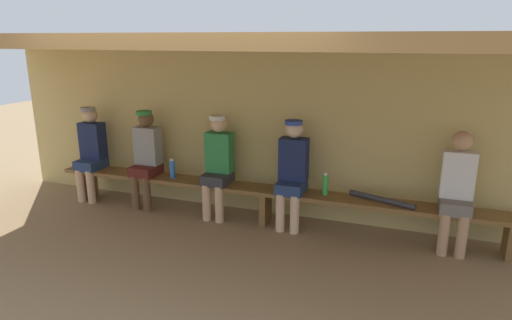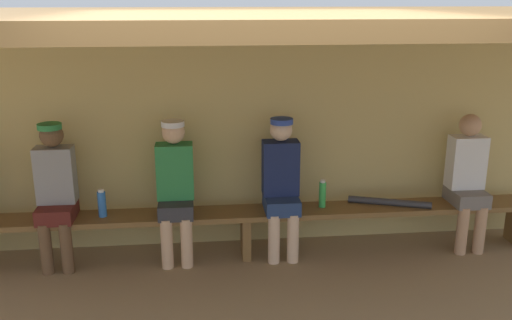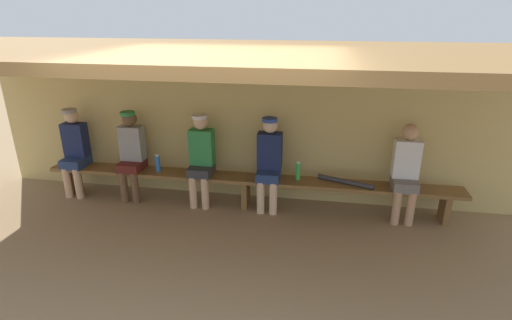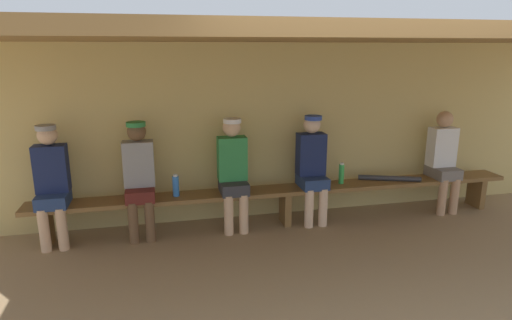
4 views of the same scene
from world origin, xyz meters
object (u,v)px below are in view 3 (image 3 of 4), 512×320
at_px(player_in_white, 131,151).
at_px(player_with_sunglasses, 75,148).
at_px(bench, 246,182).
at_px(water_bottle_green, 158,163).
at_px(player_in_blue, 201,156).
at_px(water_bottle_orange, 298,171).
at_px(baseball_bat, 345,182).
at_px(player_shirtless_tan, 269,160).
at_px(player_in_red, 406,169).

distance_m(player_in_white, player_with_sunglasses, 0.92).
xyz_separation_m(bench, water_bottle_green, (-1.33, 0.00, 0.20)).
distance_m(bench, player_in_blue, 0.74).
distance_m(water_bottle_orange, water_bottle_green, 2.07).
height_order(player_in_blue, baseball_bat, player_in_blue).
height_order(bench, player_shirtless_tan, player_shirtless_tan).
xyz_separation_m(water_bottle_green, baseball_bat, (2.73, -0.00, -0.09)).
xyz_separation_m(player_shirtless_tan, water_bottle_orange, (0.41, 0.03, -0.16)).
bearing_deg(baseball_bat, player_in_blue, -160.23).
distance_m(player_shirtless_tan, water_bottle_orange, 0.44).
distance_m(player_in_white, player_shirtless_tan, 2.07).
bearing_deg(player_in_blue, water_bottle_orange, 1.07).
relative_size(player_with_sunglasses, player_in_blue, 1.00).
height_order(bench, player_with_sunglasses, player_with_sunglasses).
relative_size(player_in_white, water_bottle_green, 5.12).
relative_size(bench, player_in_red, 4.49).
bearing_deg(water_bottle_green, player_in_red, -0.01).
height_order(player_in_white, player_in_blue, same).
xyz_separation_m(player_with_sunglasses, water_bottle_orange, (3.40, 0.03, -0.16)).
distance_m(player_in_red, water_bottle_green, 3.51).
bearing_deg(player_in_red, player_with_sunglasses, 179.99).
bearing_deg(water_bottle_green, baseball_bat, -0.08).
height_order(player_shirtless_tan, water_bottle_orange, player_shirtless_tan).
distance_m(player_in_red, player_in_white, 3.90).
distance_m(player_in_blue, player_shirtless_tan, 0.99).
bearing_deg(bench, player_in_white, 179.88).
bearing_deg(player_in_white, water_bottle_orange, 0.60).
bearing_deg(bench, baseball_bat, -0.00).
height_order(water_bottle_green, baseball_bat, water_bottle_green).
height_order(player_in_blue, water_bottle_green, player_in_blue).
bearing_deg(player_in_red, water_bottle_orange, 178.94).
bearing_deg(player_with_sunglasses, player_in_red, -0.01).
bearing_deg(player_in_blue, player_in_white, 180.00).
height_order(bench, baseball_bat, baseball_bat).
distance_m(player_with_sunglasses, player_in_blue, 2.00).
bearing_deg(player_in_blue, water_bottle_green, 179.99).
relative_size(bench, player_shirtless_tan, 4.46).
height_order(player_in_red, water_bottle_orange, player_in_red).
bearing_deg(player_shirtless_tan, baseball_bat, -0.19).
height_order(player_in_red, player_with_sunglasses, player_with_sunglasses).
xyz_separation_m(player_in_white, baseball_bat, (3.13, -0.00, -0.25)).
bearing_deg(player_in_red, player_shirtless_tan, 179.98).
height_order(player_shirtless_tan, baseball_bat, player_shirtless_tan).
bearing_deg(water_bottle_green, player_in_white, -179.98).
xyz_separation_m(player_with_sunglasses, player_shirtless_tan, (2.99, 0.00, 0.00)).
xyz_separation_m(player_with_sunglasses, baseball_bat, (4.06, -0.00, -0.25)).
distance_m(bench, water_bottle_green, 1.34).
xyz_separation_m(water_bottle_orange, water_bottle_green, (-2.07, -0.03, -0.00)).
relative_size(player_in_red, player_shirtless_tan, 0.99).
bearing_deg(baseball_bat, player_shirtless_tan, -160.32).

